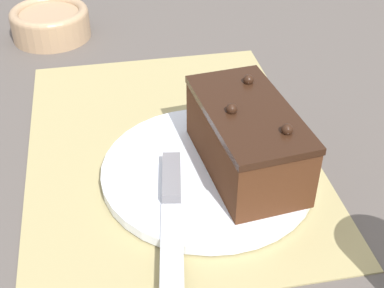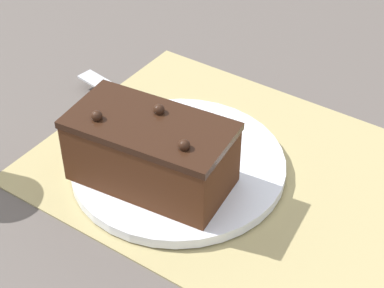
# 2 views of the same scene
# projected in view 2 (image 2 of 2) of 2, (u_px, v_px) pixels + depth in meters

# --- Properties ---
(ground_plane) EXTENTS (3.00, 3.00, 0.00)m
(ground_plane) POSITION_uv_depth(u_px,v_px,m) (243.00, 175.00, 0.73)
(ground_plane) COLOR #544C47
(placemat_woven) EXTENTS (0.46, 0.34, 0.00)m
(placemat_woven) POSITION_uv_depth(u_px,v_px,m) (243.00, 174.00, 0.73)
(placemat_woven) COLOR tan
(placemat_woven) RESTS_ON ground_plane
(cake_plate) EXTENTS (0.24, 0.24, 0.01)m
(cake_plate) POSITION_uv_depth(u_px,v_px,m) (178.00, 165.00, 0.73)
(cake_plate) COLOR white
(cake_plate) RESTS_ON placemat_woven
(chocolate_cake) EXTENTS (0.18, 0.11, 0.09)m
(chocolate_cake) POSITION_uv_depth(u_px,v_px,m) (151.00, 152.00, 0.67)
(chocolate_cake) COLOR #472614
(chocolate_cake) RESTS_ON cake_plate
(serving_knife) EXTENTS (0.23, 0.06, 0.01)m
(serving_knife) POSITION_uv_depth(u_px,v_px,m) (164.00, 118.00, 0.78)
(serving_knife) COLOR slate
(serving_knife) RESTS_ON cake_plate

